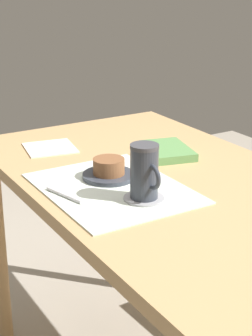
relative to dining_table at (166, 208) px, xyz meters
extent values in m
cylinder|color=tan|center=(-0.57, 0.31, -0.31)|extent=(0.05, 0.05, 0.72)
cube|color=tan|center=(0.00, 0.00, 0.07)|extent=(1.26, 0.72, 0.04)
cylinder|color=#D1B27F|center=(-0.18, 0.48, -0.47)|extent=(0.04, 0.04, 0.40)
cube|color=silver|center=(-0.01, -0.16, 0.09)|extent=(0.42, 0.34, 0.00)
cylinder|color=#333842|center=(-0.08, -0.14, 0.10)|extent=(0.14, 0.14, 0.01)
cylinder|color=brown|center=(-0.08, -0.14, 0.12)|extent=(0.08, 0.08, 0.04)
cylinder|color=#99999E|center=(0.09, -0.13, 0.09)|extent=(0.10, 0.10, 0.00)
cylinder|color=#2D333D|center=(0.09, -0.13, 0.16)|extent=(0.07, 0.07, 0.13)
cylinder|color=#3D3D42|center=(0.09, -0.13, 0.23)|extent=(0.07, 0.07, 0.01)
torus|color=#2D333D|center=(0.13, -0.13, 0.16)|extent=(0.06, 0.01, 0.06)
cylinder|color=silver|center=(-0.02, -0.29, 0.10)|extent=(0.13, 0.04, 0.01)
cube|color=silver|center=(-0.40, -0.17, 0.09)|extent=(0.17, 0.17, 0.00)
cube|color=#598C4C|center=(-0.17, 0.12, 0.10)|extent=(0.20, 0.16, 0.02)
camera|label=1|loc=(1.15, -0.82, 0.64)|focal=60.00mm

